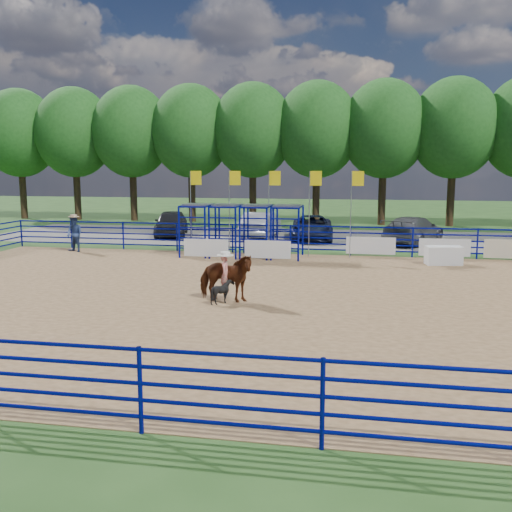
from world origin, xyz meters
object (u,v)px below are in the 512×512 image
object	(u,v)px
calf	(223,291)
car_a	(171,223)
car_b	(261,225)
car_c	(312,228)
car_d	(413,230)
horse_and_rider	(225,276)
spectator_cowboy	(74,233)
announcer_table	(444,255)

from	to	relation	value
calf	car_a	world-z (taller)	car_a
car_a	car_b	distance (m)	5.83
car_b	car_a	bearing A→B (deg)	4.55
car_c	car_d	size ratio (longest dim) A/B	0.97
car_a	car_c	world-z (taller)	car_a
horse_and_rider	car_c	size ratio (longest dim) A/B	0.44
car_a	car_d	distance (m)	15.02
car_a	car_b	size ratio (longest dim) A/B	0.99
car_c	spectator_cowboy	bearing A→B (deg)	-152.47
horse_and_rider	car_a	xyz separation A→B (m)	(-7.71, 17.12, -0.06)
horse_and_rider	car_d	distance (m)	17.66
spectator_cowboy	car_d	xyz separation A→B (m)	(17.60, 6.70, -0.18)
announcer_table	car_a	size ratio (longest dim) A/B	0.33
horse_and_rider	car_b	xyz separation A→B (m)	(-1.89, 17.26, -0.08)
horse_and_rider	car_b	world-z (taller)	horse_and_rider
announcer_table	car_a	xyz separation A→B (m)	(-15.73, 8.34, 0.39)
announcer_table	car_c	distance (m)	10.39
announcer_table	car_c	xyz separation A→B (m)	(-6.65, 7.98, 0.30)
announcer_table	calf	distance (m)	12.10
announcer_table	horse_and_rider	distance (m)	11.89
car_b	car_c	size ratio (longest dim) A/B	0.92
calf	spectator_cowboy	bearing A→B (deg)	38.94
car_a	car_c	xyz separation A→B (m)	(9.08, -0.37, -0.09)
horse_and_rider	calf	world-z (taller)	horse_and_rider
calf	car_c	world-z (taller)	car_c
car_d	announcer_table	bearing A→B (deg)	120.77
calf	car_d	bearing A→B (deg)	-32.01
announcer_table	car_b	distance (m)	13.05
car_a	car_d	xyz separation A→B (m)	(14.99, -1.03, -0.04)
horse_and_rider	calf	distance (m)	0.53
calf	car_b	distance (m)	17.62
spectator_cowboy	car_a	size ratio (longest dim) A/B	0.40
announcer_table	car_a	bearing A→B (deg)	152.06
spectator_cowboy	car_b	size ratio (longest dim) A/B	0.39
horse_and_rider	spectator_cowboy	xyz separation A→B (m)	(-10.33, 9.39, 0.09)
announcer_table	car_d	bearing A→B (deg)	95.79
car_c	calf	bearing A→B (deg)	-99.36
announcer_table	horse_and_rider	size ratio (longest dim) A/B	0.69
announcer_table	car_c	bearing A→B (deg)	129.82
announcer_table	spectator_cowboy	size ratio (longest dim) A/B	0.82
calf	car_b	size ratio (longest dim) A/B	0.17
car_a	car_b	xyz separation A→B (m)	(5.82, 0.14, -0.02)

